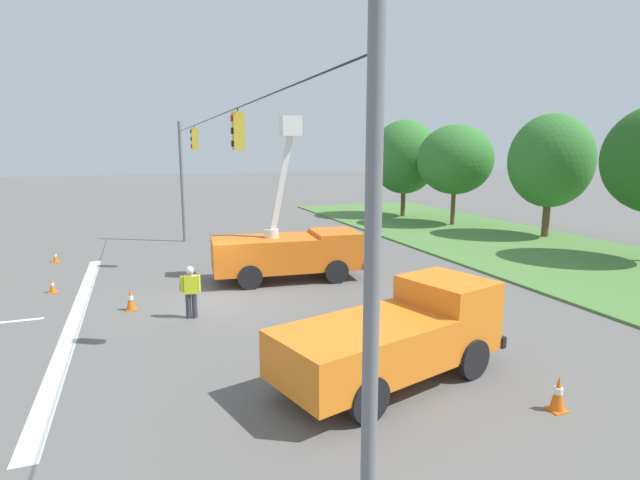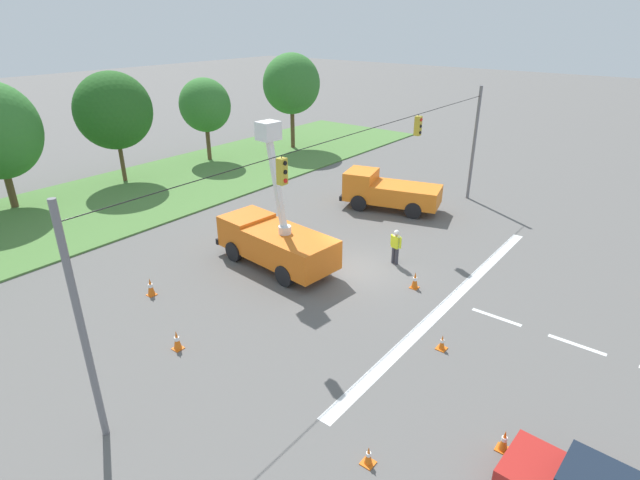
% 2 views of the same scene
% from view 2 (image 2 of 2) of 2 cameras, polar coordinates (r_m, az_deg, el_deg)
% --- Properties ---
extents(ground_plane, '(200.00, 200.00, 0.00)m').
position_cam_2_polar(ground_plane, '(23.93, 4.30, -3.36)').
color(ground_plane, '#605E5B').
extents(grass_verge, '(56.00, 12.00, 0.10)m').
position_cam_2_polar(grass_verge, '(36.25, -20.06, 5.06)').
color(grass_verge, '#517F3D').
rests_on(grass_verge, ground).
extents(lane_markings, '(17.60, 15.25, 0.01)m').
position_cam_2_polar(lane_markings, '(21.60, 18.22, -7.91)').
color(lane_markings, silver).
rests_on(lane_markings, ground).
extents(signal_gantry, '(26.20, 0.33, 7.20)m').
position_cam_2_polar(signal_gantry, '(22.28, 4.64, 6.37)').
color(signal_gantry, slate).
rests_on(signal_gantry, ground).
extents(tree_east, '(5.33, 4.86, 7.74)m').
position_cam_2_polar(tree_east, '(38.15, -22.51, 13.48)').
color(tree_east, brown).
rests_on(tree_east, ground).
extents(tree_far_east, '(3.94, 4.30, 6.66)m').
position_cam_2_polar(tree_far_east, '(42.36, -13.02, 14.77)').
color(tree_far_east, brown).
rests_on(tree_far_east, ground).
extents(tree_east_end, '(5.28, 4.71, 8.25)m').
position_cam_2_polar(tree_east_end, '(45.41, -3.26, 17.38)').
color(tree_east_end, brown).
rests_on(tree_east_end, ground).
extents(utility_truck_bucket_lift, '(2.96, 6.58, 6.90)m').
position_cam_2_polar(utility_truck_bucket_lift, '(23.79, -5.15, 0.05)').
color(utility_truck_bucket_lift, orange).
rests_on(utility_truck_bucket_lift, ground).
extents(utility_truck_support_near, '(3.84, 6.37, 2.26)m').
position_cam_2_polar(utility_truck_support_near, '(31.32, 7.73, 5.57)').
color(utility_truck_support_near, orange).
rests_on(utility_truck_support_near, ground).
extents(road_worker, '(0.31, 0.64, 1.77)m').
position_cam_2_polar(road_worker, '(24.27, 8.65, -0.54)').
color(road_worker, '#383842').
rests_on(road_worker, ground).
extents(traffic_cone_foreground_left, '(0.36, 0.36, 0.82)m').
position_cam_2_polar(traffic_cone_foreground_left, '(22.75, -18.80, -5.07)').
color(traffic_cone_foreground_left, orange).
rests_on(traffic_cone_foreground_left, ground).
extents(traffic_cone_foreground_right, '(0.36, 0.36, 0.77)m').
position_cam_2_polar(traffic_cone_foreground_right, '(19.05, -16.04, -10.93)').
color(traffic_cone_foreground_right, orange).
rests_on(traffic_cone_foreground_right, ground).
extents(traffic_cone_mid_left, '(0.36, 0.36, 0.69)m').
position_cam_2_polar(traffic_cone_mid_left, '(15.71, 20.30, -20.69)').
color(traffic_cone_mid_left, orange).
rests_on(traffic_cone_mid_left, ground).
extents(traffic_cone_mid_right, '(0.36, 0.36, 0.59)m').
position_cam_2_polar(traffic_cone_mid_right, '(18.92, 13.78, -11.30)').
color(traffic_cone_mid_right, orange).
rests_on(traffic_cone_mid_right, ground).
extents(traffic_cone_near_bucket, '(0.36, 0.36, 0.60)m').
position_cam_2_polar(traffic_cone_near_bucket, '(14.63, 5.56, -23.34)').
color(traffic_cone_near_bucket, orange).
rests_on(traffic_cone_near_bucket, ground).
extents(traffic_cone_lane_edge_a, '(0.36, 0.36, 0.78)m').
position_cam_2_polar(traffic_cone_lane_edge_a, '(22.51, 10.80, -4.53)').
color(traffic_cone_lane_edge_a, orange).
rests_on(traffic_cone_lane_edge_a, ground).
extents(traffic_cone_far_left, '(0.36, 0.36, 0.81)m').
position_cam_2_polar(traffic_cone_far_left, '(34.84, 6.29, 6.29)').
color(traffic_cone_far_left, orange).
rests_on(traffic_cone_far_left, ground).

